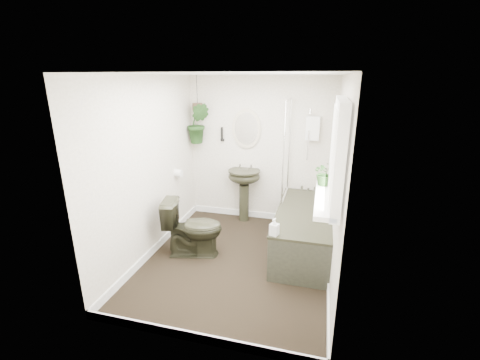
# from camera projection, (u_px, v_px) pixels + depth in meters

# --- Properties ---
(floor) EXTENTS (2.30, 2.80, 0.02)m
(floor) POSITION_uv_depth(u_px,v_px,m) (237.00, 261.00, 4.16)
(floor) COLOR black
(floor) RESTS_ON ground
(ceiling) EXTENTS (2.30, 2.80, 0.02)m
(ceiling) POSITION_uv_depth(u_px,v_px,m) (236.00, 73.00, 3.46)
(ceiling) COLOR white
(ceiling) RESTS_ON ground
(wall_back) EXTENTS (2.30, 0.02, 2.30)m
(wall_back) POSITION_uv_depth(u_px,v_px,m) (260.00, 151.00, 5.11)
(wall_back) COLOR white
(wall_back) RESTS_ON ground
(wall_front) EXTENTS (2.30, 0.02, 2.30)m
(wall_front) POSITION_uv_depth(u_px,v_px,m) (190.00, 227.00, 2.51)
(wall_front) COLOR white
(wall_front) RESTS_ON ground
(wall_left) EXTENTS (0.02, 2.80, 2.30)m
(wall_left) POSITION_uv_depth(u_px,v_px,m) (149.00, 169.00, 4.09)
(wall_left) COLOR white
(wall_left) RESTS_ON ground
(wall_right) EXTENTS (0.02, 2.80, 2.30)m
(wall_right) POSITION_uv_depth(u_px,v_px,m) (338.00, 183.00, 3.53)
(wall_right) COLOR white
(wall_right) RESTS_ON ground
(skirting) EXTENTS (2.30, 2.80, 0.10)m
(skirting) POSITION_uv_depth(u_px,v_px,m) (237.00, 257.00, 4.15)
(skirting) COLOR white
(skirting) RESTS_ON floor
(bathtub) EXTENTS (0.72, 1.72, 0.58)m
(bathtub) POSITION_uv_depth(u_px,v_px,m) (304.00, 230.00, 4.34)
(bathtub) COLOR black
(bathtub) RESTS_ON floor
(bath_screen) EXTENTS (0.04, 0.72, 1.40)m
(bath_screen) POSITION_uv_depth(u_px,v_px,m) (287.00, 150.00, 4.57)
(bath_screen) COLOR silver
(bath_screen) RESTS_ON bathtub
(shower_box) EXTENTS (0.20, 0.10, 0.35)m
(shower_box) POSITION_uv_depth(u_px,v_px,m) (313.00, 128.00, 4.73)
(shower_box) COLOR white
(shower_box) RESTS_ON wall_back
(oval_mirror) EXTENTS (0.46, 0.03, 0.62)m
(oval_mirror) POSITION_uv_depth(u_px,v_px,m) (246.00, 129.00, 5.02)
(oval_mirror) COLOR beige
(oval_mirror) RESTS_ON wall_back
(wall_sconce) EXTENTS (0.04, 0.04, 0.22)m
(wall_sconce) POSITION_uv_depth(u_px,v_px,m) (222.00, 134.00, 5.14)
(wall_sconce) COLOR black
(wall_sconce) RESTS_ON wall_back
(toilet_roll_holder) EXTENTS (0.11, 0.11, 0.11)m
(toilet_roll_holder) POSITION_uv_depth(u_px,v_px,m) (178.00, 173.00, 4.80)
(toilet_roll_holder) COLOR white
(toilet_roll_holder) RESTS_ON wall_left
(window_recess) EXTENTS (0.08, 1.00, 0.90)m
(window_recess) POSITION_uv_depth(u_px,v_px,m) (338.00, 152.00, 2.75)
(window_recess) COLOR white
(window_recess) RESTS_ON wall_right
(window_sill) EXTENTS (0.18, 1.00, 0.04)m
(window_sill) POSITION_uv_depth(u_px,v_px,m) (325.00, 197.00, 2.90)
(window_sill) COLOR white
(window_sill) RESTS_ON wall_right
(window_blinds) EXTENTS (0.01, 0.86, 0.76)m
(window_blinds) POSITION_uv_depth(u_px,v_px,m) (332.00, 152.00, 2.76)
(window_blinds) COLOR white
(window_blinds) RESTS_ON wall_right
(toilet) EXTENTS (0.83, 0.59, 0.77)m
(toilet) POSITION_uv_depth(u_px,v_px,m) (193.00, 227.00, 4.21)
(toilet) COLOR black
(toilet) RESTS_ON floor
(pedestal_sink) EXTENTS (0.54, 0.47, 0.87)m
(pedestal_sink) POSITION_uv_depth(u_px,v_px,m) (244.00, 195.00, 5.22)
(pedestal_sink) COLOR black
(pedestal_sink) RESTS_ON floor
(sill_plant) EXTENTS (0.27, 0.26, 0.24)m
(sill_plant) POSITION_uv_depth(u_px,v_px,m) (325.00, 173.00, 3.13)
(sill_plant) COLOR black
(sill_plant) RESTS_ON window_sill
(hanging_plant) EXTENTS (0.40, 0.34, 0.63)m
(hanging_plant) POSITION_uv_depth(u_px,v_px,m) (198.00, 123.00, 5.07)
(hanging_plant) COLOR black
(hanging_plant) RESTS_ON ceiling
(soap_bottle) EXTENTS (0.11, 0.12, 0.20)m
(soap_bottle) POSITION_uv_depth(u_px,v_px,m) (274.00, 227.00, 3.56)
(soap_bottle) COLOR black
(soap_bottle) RESTS_ON bathtub
(hanging_pot) EXTENTS (0.16, 0.16, 0.12)m
(hanging_pot) POSITION_uv_depth(u_px,v_px,m) (198.00, 107.00, 4.99)
(hanging_pot) COLOR #4C3928
(hanging_pot) RESTS_ON ceiling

